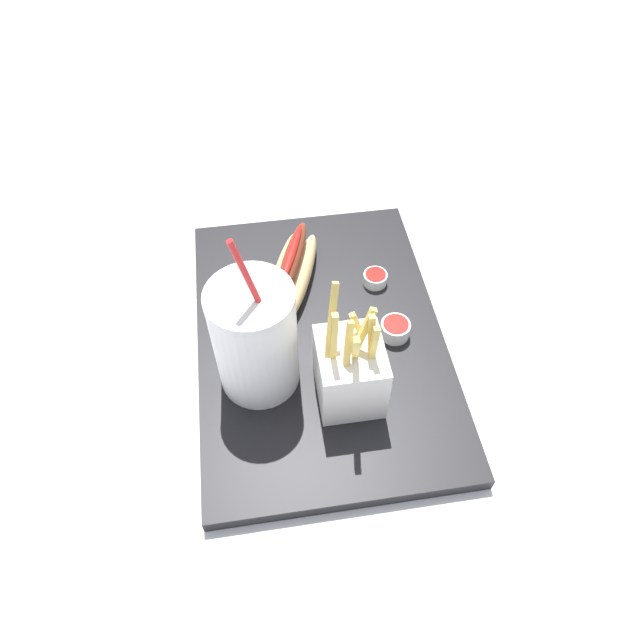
{
  "coord_description": "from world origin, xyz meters",
  "views": [
    {
      "loc": [
        0.45,
        -0.07,
        0.63
      ],
      "look_at": [
        0.0,
        0.0,
        0.05
      ],
      "focal_mm": 32.27,
      "sensor_mm": 36.0,
      "label": 1
    }
  ],
  "objects_px": {
    "fries_basket": "(350,371)",
    "ketchup_cup_1": "(395,329)",
    "soda_cup": "(255,339)",
    "hot_dog_1": "(293,270)",
    "ketchup_cup_2": "(375,278)"
  },
  "relations": [
    {
      "from": "ketchup_cup_2",
      "to": "soda_cup",
      "type": "bearing_deg",
      "value": -52.59
    },
    {
      "from": "fries_basket",
      "to": "hot_dog_1",
      "type": "height_order",
      "value": "fries_basket"
    },
    {
      "from": "soda_cup",
      "to": "ketchup_cup_1",
      "type": "distance_m",
      "value": 0.2
    },
    {
      "from": "soda_cup",
      "to": "fries_basket",
      "type": "bearing_deg",
      "value": 69.14
    },
    {
      "from": "soda_cup",
      "to": "ketchup_cup_2",
      "type": "relative_size",
      "value": 6.96
    },
    {
      "from": "ketchup_cup_1",
      "to": "ketchup_cup_2",
      "type": "relative_size",
      "value": 1.15
    },
    {
      "from": "soda_cup",
      "to": "fries_basket",
      "type": "xyz_separation_m",
      "value": [
        0.04,
        0.1,
        -0.03
      ]
    },
    {
      "from": "ketchup_cup_2",
      "to": "fries_basket",
      "type": "bearing_deg",
      "value": -21.98
    },
    {
      "from": "soda_cup",
      "to": "hot_dog_1",
      "type": "height_order",
      "value": "soda_cup"
    },
    {
      "from": "fries_basket",
      "to": "ketchup_cup_2",
      "type": "bearing_deg",
      "value": 158.02
    },
    {
      "from": "hot_dog_1",
      "to": "fries_basket",
      "type": "bearing_deg",
      "value": 13.17
    },
    {
      "from": "fries_basket",
      "to": "hot_dog_1",
      "type": "relative_size",
      "value": 1.0
    },
    {
      "from": "fries_basket",
      "to": "ketchup_cup_1",
      "type": "height_order",
      "value": "fries_basket"
    },
    {
      "from": "ketchup_cup_1",
      "to": "ketchup_cup_2",
      "type": "distance_m",
      "value": 0.1
    },
    {
      "from": "soda_cup",
      "to": "ketchup_cup_2",
      "type": "bearing_deg",
      "value": 127.41
    }
  ]
}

